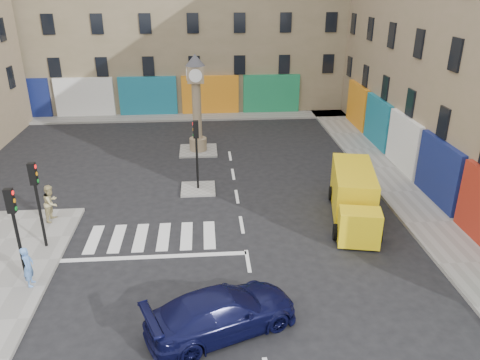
{
  "coord_description": "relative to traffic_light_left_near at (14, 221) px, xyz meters",
  "views": [
    {
      "loc": [
        -1.57,
        -14.78,
        10.45
      ],
      "look_at": [
        -0.03,
        4.57,
        2.0
      ],
      "focal_mm": 35.0,
      "sensor_mm": 36.0,
      "label": 1
    }
  ],
  "objects": [
    {
      "name": "navy_sedan",
      "position": [
        7.11,
        -3.09,
        -1.9
      ],
      "size": [
        5.33,
        3.71,
        1.43
      ],
      "primitive_type": "imported",
      "rotation": [
        0.0,
        0.0,
        1.95
      ],
      "color": "black",
      "rests_on": "ground"
    },
    {
      "name": "island_far",
      "position": [
        6.3,
        13.8,
        -2.56
      ],
      "size": [
        2.4,
        2.4,
        0.12
      ],
      "primitive_type": "cube",
      "color": "gray",
      "rests_on": "ground"
    },
    {
      "name": "pedestrian_blue",
      "position": [
        0.27,
        -0.31,
        -1.69
      ],
      "size": [
        0.4,
        0.59,
        1.55
      ],
      "primitive_type": "imported",
      "rotation": [
        0.0,
        0.0,
        1.63
      ],
      "color": "#5B8AD1",
      "rests_on": "sidewalk_left"
    },
    {
      "name": "traffic_light_island",
      "position": [
        6.3,
        7.8,
        -0.03
      ],
      "size": [
        0.28,
        0.22,
        3.7
      ],
      "color": "black",
      "rests_on": "island_near"
    },
    {
      "name": "sidewalk_right",
      "position": [
        17.0,
        9.8,
        -2.55
      ],
      "size": [
        2.6,
        30.0,
        0.15
      ],
      "primitive_type": "cube",
      "color": "gray",
      "rests_on": "ground"
    },
    {
      "name": "traffic_light_left_near",
      "position": [
        0.0,
        0.0,
        0.0
      ],
      "size": [
        0.28,
        0.22,
        3.7
      ],
      "color": "black",
      "rests_on": "sidewalk_left"
    },
    {
      "name": "traffic_light_left_far",
      "position": [
        0.0,
        2.4,
        0.0
      ],
      "size": [
        0.28,
        0.22,
        3.7
      ],
      "color": "black",
      "rests_on": "sidewalk_left"
    },
    {
      "name": "ground",
      "position": [
        8.3,
        -0.2,
        -2.62
      ],
      "size": [
        120.0,
        120.0,
        0.0
      ],
      "primitive_type": "plane",
      "color": "black",
      "rests_on": "ground"
    },
    {
      "name": "yellow_van",
      "position": [
        13.59,
        4.24,
        -1.55
      ],
      "size": [
        2.98,
        6.16,
        2.16
      ],
      "rotation": [
        0.0,
        0.0,
        -0.21
      ],
      "color": "yellow",
      "rests_on": "ground"
    },
    {
      "name": "pedestrian_tan",
      "position": [
        -0.33,
        4.72,
        -1.61
      ],
      "size": [
        0.8,
        0.95,
        1.73
      ],
      "primitive_type": "imported",
      "rotation": [
        0.0,
        0.0,
        1.38
      ],
      "color": "tan",
      "rests_on": "sidewalk_left"
    },
    {
      "name": "clock_pillar",
      "position": [
        6.3,
        13.8,
        0.93
      ],
      "size": [
        1.2,
        1.2,
        6.1
      ],
      "color": "#8D755C",
      "rests_on": "island_far"
    },
    {
      "name": "sidewalk_far",
      "position": [
        4.3,
        22.0,
        -2.55
      ],
      "size": [
        32.0,
        2.4,
        0.15
      ],
      "primitive_type": "cube",
      "color": "gray",
      "rests_on": "ground"
    },
    {
      "name": "island_near",
      "position": [
        6.3,
        7.8,
        -2.56
      ],
      "size": [
        1.8,
        1.8,
        0.12
      ],
      "primitive_type": "cube",
      "color": "gray",
      "rests_on": "ground"
    },
    {
      "name": "building_far",
      "position": [
        4.3,
        27.8,
        5.88
      ],
      "size": [
        32.0,
        10.0,
        17.0
      ],
      "primitive_type": "cube",
      "color": "#89775B",
      "rests_on": "ground"
    }
  ]
}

